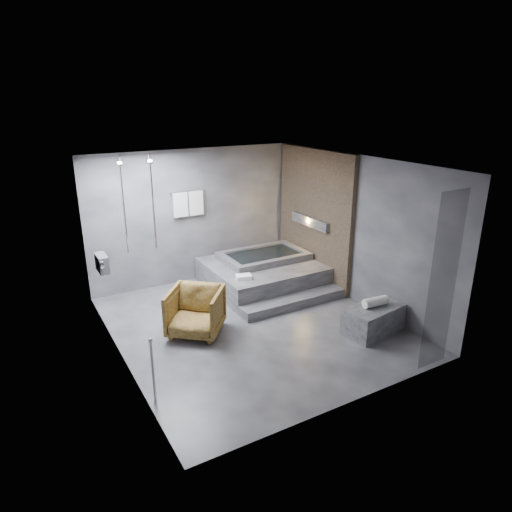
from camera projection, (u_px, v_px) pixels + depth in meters
room at (266, 223)px, 7.81m from camera, size 5.00×5.04×2.82m
tub_deck at (262, 274)px, 9.59m from camera, size 2.20×2.00×0.50m
tub_step at (294, 302)px, 8.68m from camera, size 2.20×0.36×0.18m
concrete_bench at (373, 319)px, 7.70m from camera, size 1.10×0.71×0.46m
driftwood_chair at (195, 312)px, 7.60m from camera, size 1.21×1.21×0.79m
rolled_towel at (375, 302)px, 7.62m from camera, size 0.46×0.20×0.16m
deck_towel at (244, 277)px, 8.68m from camera, size 0.33×0.28×0.08m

